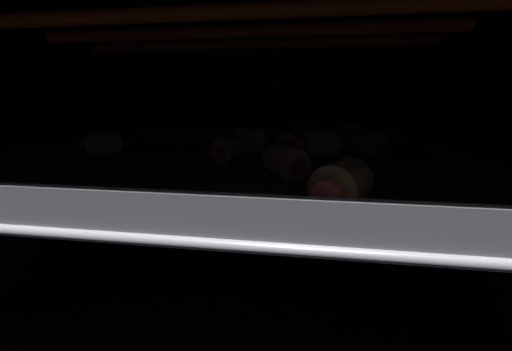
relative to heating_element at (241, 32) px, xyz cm
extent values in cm
cube|color=black|center=(0.00, 0.00, -30.04)|extent=(54.46, 43.35, 1.20)
cube|color=black|center=(0.00, 21.07, -13.33)|extent=(54.46, 1.20, 32.22)
cube|color=black|center=(-26.63, 0.00, -13.33)|extent=(1.20, 40.95, 32.22)
cylinder|color=#F25919|center=(0.00, -7.51, 0.00)|extent=(41.65, 1.21, 1.21)
cylinder|color=#F25919|center=(0.00, 0.00, 0.00)|extent=(41.65, 1.21, 1.21)
cylinder|color=#F25919|center=(0.00, 7.51, 0.00)|extent=(41.65, 1.21, 1.21)
cylinder|color=slate|center=(-24.49, 0.00, -14.10)|extent=(0.70, 40.13, 0.70)
cylinder|color=slate|center=(24.49, 0.00, -14.10)|extent=(0.70, 40.13, 0.70)
cylinder|color=slate|center=(0.00, -17.56, -14.10)|extent=(48.98, 0.70, 0.70)
cylinder|color=slate|center=(0.00, -12.54, -14.10)|extent=(48.98, 0.70, 0.70)
cylinder|color=slate|center=(0.00, -7.52, -14.10)|extent=(48.98, 0.70, 0.70)
cylinder|color=slate|center=(0.00, -2.51, -14.10)|extent=(48.98, 0.70, 0.70)
cylinder|color=slate|center=(0.00, 2.51, -14.10)|extent=(48.98, 0.70, 0.70)
cylinder|color=slate|center=(0.00, 7.52, -14.10)|extent=(48.98, 0.70, 0.70)
cylinder|color=slate|center=(0.00, 12.54, -14.10)|extent=(48.98, 0.70, 0.70)
cylinder|color=slate|center=(0.00, 17.56, -14.10)|extent=(48.98, 0.70, 0.70)
cube|color=#4C4C51|center=(0.00, 0.00, -13.33)|extent=(43.43, 34.99, 0.83)
cube|color=#4C4C51|center=(0.00, -17.09, -12.13)|extent=(43.43, 0.80, 1.58)
cube|color=#4C4C51|center=(0.00, 17.09, -12.13)|extent=(43.43, 0.80, 1.58)
cube|color=#4C4C51|center=(-21.31, 0.00, -12.13)|extent=(0.80, 34.99, 1.58)
cube|color=#4C4C51|center=(21.31, 0.00, -12.13)|extent=(0.80, 34.99, 1.58)
cylinder|color=tan|center=(13.82, 5.15, -11.53)|extent=(4.26, 4.40, 2.77)
cylinder|color=#B23D38|center=(12.61, 6.78, -11.53)|extent=(1.47, 1.32, 1.36)
cylinder|color=#B23D38|center=(15.02, 3.51, -11.53)|extent=(1.47, 1.32, 1.36)
cylinder|color=tan|center=(8.91, -13.78, -11.43)|extent=(4.10, 4.28, 2.98)
cylinder|color=#B23D38|center=(7.99, -15.78, -11.43)|extent=(1.90, 1.63, 1.60)
cylinder|color=#B23D38|center=(9.83, -11.78, -11.43)|extent=(1.90, 1.63, 1.60)
cylinder|color=tan|center=(8.36, 4.06, -11.39)|extent=(4.41, 4.00, 3.05)
cylinder|color=#B23D38|center=(6.03, 3.34, -11.39)|extent=(1.60, 1.83, 1.55)
cylinder|color=#B23D38|center=(10.68, 4.78, -11.39)|extent=(1.60, 1.83, 1.55)
cylinder|color=tan|center=(4.28, 6.97, -11.65)|extent=(3.02, 3.62, 2.52)
cylinder|color=#B23D38|center=(4.61, 4.98, -11.65)|extent=(1.60, 1.01, 1.49)
cylinder|color=#B23D38|center=(3.95, 8.96, -11.65)|extent=(1.60, 1.01, 1.49)
cylinder|color=tan|center=(5.03, -6.39, -11.55)|extent=(4.24, 4.64, 2.73)
cylinder|color=#B23D38|center=(3.84, -4.30, -11.55)|extent=(1.59, 1.51, 1.25)
cylinder|color=#B23D38|center=(6.21, -8.48, -11.55)|extent=(1.59, 1.51, 1.25)
cylinder|color=tan|center=(-1.02, -0.19, -11.60)|extent=(4.11, 4.46, 2.63)
cylinder|color=#B23D38|center=(0.16, 1.81, -11.60)|extent=(1.66, 1.55, 1.33)
cylinder|color=#B23D38|center=(-2.19, -2.19, -11.60)|extent=(1.66, 1.55, 1.33)
cylinder|color=tan|center=(6.69, 14.08, -11.22)|extent=(4.44, 4.47, 3.39)
cylinder|color=#B23D38|center=(5.20, 12.70, -11.22)|extent=(2.09, 2.13, 1.84)
cylinder|color=#B23D38|center=(8.19, 15.45, -11.22)|extent=(2.09, 2.13, 1.84)
cylinder|color=tan|center=(1.38, 10.10, -11.48)|extent=(4.54, 4.74, 2.87)
cylinder|color=#B23D38|center=(2.79, 12.04, -11.48)|extent=(1.78, 1.69, 1.45)
cylinder|color=#B23D38|center=(-0.03, 8.15, -11.48)|extent=(1.78, 1.69, 1.45)
cylinder|color=tan|center=(-0.08, 4.22, -11.30)|extent=(4.00, 3.97, 3.23)
cylinder|color=#B23D38|center=(1.81, 4.72, -11.30)|extent=(1.00, 1.63, 1.52)
cylinder|color=#B23D38|center=(-1.96, 3.71, -11.30)|extent=(1.00, 1.63, 1.52)
cylinder|color=tan|center=(-16.63, 0.94, -11.63)|extent=(4.59, 4.28, 2.57)
cylinder|color=#B23D38|center=(-14.68, 2.30, -11.63)|extent=(1.44, 1.51, 1.19)
cylinder|color=#B23D38|center=(-18.57, -0.41, -11.63)|extent=(1.44, 1.51, 1.19)
cylinder|color=tan|center=(12.50, 14.30, -11.32)|extent=(4.21, 4.77, 3.18)
cylinder|color=#B23D38|center=(13.22, 11.90, -11.32)|extent=(1.87, 1.42, 1.66)
cylinder|color=#B23D38|center=(11.78, 16.70, -11.32)|extent=(1.87, 1.42, 1.66)
camera|label=1|loc=(6.71, -33.30, -6.27)|focal=22.67mm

